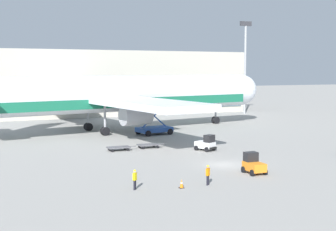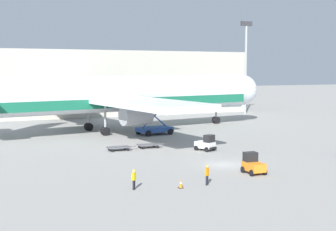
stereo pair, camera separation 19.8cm
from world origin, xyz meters
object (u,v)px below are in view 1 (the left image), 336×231
Objects in this scene: airplane_main at (115,95)px; traffic_cone_far at (182,184)px; baggage_dolly_lead at (119,148)px; ground_crew_near at (208,173)px; light_mast at (245,60)px; baggage_dolly_second at (149,145)px; ground_crew_far at (135,178)px; baggage_tug_foreground at (253,164)px; baggage_tug_mid at (206,144)px; scissor_lift_loader at (154,122)px.

airplane_main reaches higher than traffic_cone_far.
ground_crew_near reaches higher than baggage_dolly_lead.
baggage_dolly_second is at bearing -136.51° from light_mast.
baggage_dolly_lead is 2.16× the size of ground_crew_far.
baggage_tug_foreground is 12.61m from ground_crew_far.
ground_crew_near is at bearing -52.33° from baggage_tug_mid.
baggage_dolly_second is 20.56m from traffic_cone_far.
baggage_dolly_lead is 2.10× the size of ground_crew_near.
baggage_dolly_lead is (-9.37, -11.71, -1.60)m from scissor_lift_loader.
ground_crew_near is at bearing -125.37° from light_mast.
baggage_tug_mid is at bearing -86.33° from airplane_main.
baggage_tug_mid is 3.63× the size of traffic_cone_far.
ground_crew_near is 1.03× the size of ground_crew_far.
ground_crew_far reaches higher than traffic_cone_far.
baggage_dolly_lead is (-9.93, 4.22, -0.49)m from baggage_tug_mid.
airplane_main reaches higher than ground_crew_near.
baggage_dolly_lead and baggage_dolly_second have the same top height.
baggage_tug_foreground is 13.18m from baggage_tug_mid.
baggage_tug_mid is 10.80m from baggage_dolly_lead.
light_mast is 12.02× the size of ground_crew_far.
light_mast reaches higher than traffic_cone_far.
traffic_cone_far is (-10.01, -31.32, -1.62)m from scissor_lift_loader.
ground_crew_far is at bearing 165.01° from traffic_cone_far.
baggage_tug_mid is at bearing -6.12° from baggage_tug_foreground.
baggage_dolly_lead is 4.14m from baggage_dolly_second.
traffic_cone_far is (-4.75, -20.00, -0.01)m from baggage_dolly_second.
scissor_lift_loader is at bearing 43.46° from ground_crew_near.
baggage_dolly_second is at bearing 76.64° from traffic_cone_far.
traffic_cone_far is at bearing -127.08° from light_mast.
traffic_cone_far reaches higher than baggage_dolly_lead.
ground_crew_near is (1.86, -19.62, 0.65)m from baggage_dolly_lead.
ground_crew_far is at bearing -114.07° from airplane_main.
light_mast is 69.61m from traffic_cone_far.
baggage_tug_foreground reaches higher than baggage_dolly_lead.
airplane_main is at bearing 7.14° from baggage_tug_foreground.
baggage_tug_foreground is 19.08m from baggage_dolly_lead.
baggage_tug_foreground is 0.68× the size of baggage_dolly_second.
airplane_main is 74.79× the size of traffic_cone_far.
traffic_cone_far is (3.82, -1.02, -0.63)m from ground_crew_far.
baggage_dolly_lead is at bearing -115.30° from airplane_main.
ground_crew_far is at bearing 97.86° from baggage_tug_foreground.
airplane_main reaches higher than baggage_dolly_lead.
airplane_main is 20.62× the size of baggage_tug_mid.
light_mast is 51.23m from baggage_tug_mid.
scissor_lift_loader is 3.28× the size of ground_crew_far.
ground_crew_far is at bearing 137.66° from ground_crew_near.
traffic_cone_far is at bearing -117.15° from scissor_lift_loader.
ground_crew_near is (-38.87, -54.75, -11.06)m from light_mast.
airplane_main is at bearing -153.53° from light_mast.
traffic_cone_far is (-0.63, -19.61, -0.01)m from baggage_dolly_lead.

